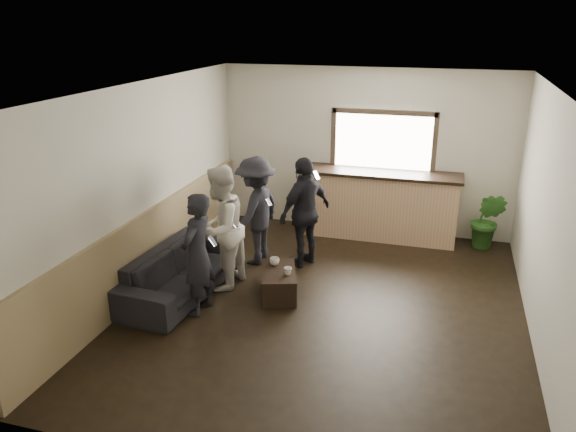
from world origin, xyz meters
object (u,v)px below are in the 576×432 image
(coffee_table, at_px, (279,282))
(person_d, at_px, (305,212))
(cup_a, at_px, (275,261))
(sofa, at_px, (182,271))
(cup_b, at_px, (288,271))
(person_a, at_px, (198,254))
(bar_counter, at_px, (378,200))
(person_b, at_px, (220,228))
(potted_plant, at_px, (488,220))
(person_c, at_px, (256,211))

(coffee_table, distance_m, person_d, 1.26)
(person_d, bearing_deg, cup_a, 18.43)
(sofa, height_order, cup_b, sofa)
(person_a, bearing_deg, cup_b, 126.42)
(person_a, bearing_deg, bar_counter, 154.65)
(coffee_table, bearing_deg, person_d, 85.73)
(cup_a, xyz_separation_m, cup_b, (0.26, -0.24, -0.00))
(person_b, bearing_deg, coffee_table, 94.83)
(bar_counter, distance_m, potted_plant, 1.78)
(coffee_table, xyz_separation_m, cup_a, (-0.11, 0.16, 0.23))
(coffee_table, bearing_deg, person_b, 178.10)
(coffee_table, bearing_deg, potted_plant, 42.09)
(bar_counter, distance_m, sofa, 3.63)
(sofa, bearing_deg, person_d, -40.38)
(coffee_table, bearing_deg, person_a, -139.52)
(cup_a, bearing_deg, person_d, 78.39)
(coffee_table, relative_size, person_a, 0.51)
(sofa, xyz_separation_m, person_a, (0.45, -0.42, 0.48))
(sofa, xyz_separation_m, cup_a, (1.18, 0.45, 0.10))
(bar_counter, bearing_deg, potted_plant, -1.48)
(person_a, height_order, person_d, person_d)
(cup_a, bearing_deg, coffee_table, -55.53)
(coffee_table, bearing_deg, cup_b, -28.33)
(sofa, xyz_separation_m, potted_plant, (4.04, 2.77, 0.17))
(cup_b, bearing_deg, bar_counter, 72.47)
(sofa, distance_m, person_c, 1.49)
(sofa, height_order, person_d, person_d)
(person_a, distance_m, person_c, 1.68)
(cup_a, distance_m, person_b, 0.87)
(bar_counter, height_order, potted_plant, bar_counter)
(person_b, relative_size, person_c, 1.05)
(cup_b, bearing_deg, person_d, 93.51)
(coffee_table, bearing_deg, cup_a, 124.47)
(sofa, height_order, person_c, person_c)
(bar_counter, distance_m, cup_a, 2.62)
(bar_counter, height_order, coffee_table, bar_counter)
(person_b, relative_size, person_d, 1.04)
(cup_a, relative_size, person_d, 0.08)
(coffee_table, distance_m, person_a, 1.26)
(person_a, bearing_deg, potted_plant, 135.55)
(person_d, bearing_deg, person_c, -50.32)
(coffee_table, relative_size, person_c, 0.49)
(coffee_table, height_order, person_b, person_b)
(cup_b, distance_m, person_a, 1.23)
(person_b, distance_m, person_c, 0.95)
(cup_a, xyz_separation_m, person_b, (-0.73, -0.13, 0.46))
(coffee_table, distance_m, potted_plant, 3.72)
(potted_plant, bearing_deg, person_c, -155.76)
(person_a, xyz_separation_m, person_d, (0.92, 1.79, 0.04))
(sofa, relative_size, cup_a, 16.37)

